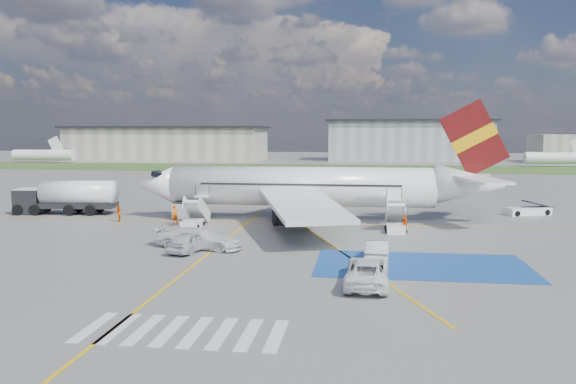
% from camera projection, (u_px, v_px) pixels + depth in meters
% --- Properties ---
extents(ground, '(400.00, 400.00, 0.00)m').
position_uv_depth(ground, '(281.00, 249.00, 42.38)').
color(ground, '#60605E').
rests_on(ground, ground).
extents(grass_strip, '(400.00, 30.00, 0.01)m').
position_uv_depth(grass_strip, '(337.00, 168.00, 136.01)').
color(grass_strip, '#2D4C1E').
rests_on(grass_strip, ground).
extents(taxiway_line_main, '(120.00, 0.20, 0.01)m').
position_uv_depth(taxiway_line_main, '(299.00, 223.00, 54.21)').
color(taxiway_line_main, gold).
rests_on(taxiway_line_main, ground).
extents(taxiway_line_cross, '(0.20, 60.00, 0.01)m').
position_uv_depth(taxiway_line_cross, '(173.00, 281.00, 33.18)').
color(taxiway_line_cross, gold).
rests_on(taxiway_line_cross, ground).
extents(taxiway_line_diag, '(20.71, 56.45, 0.01)m').
position_uv_depth(taxiway_line_diag, '(299.00, 223.00, 54.21)').
color(taxiway_line_diag, gold).
rests_on(taxiway_line_diag, ground).
extents(staging_box, '(14.00, 8.00, 0.01)m').
position_uv_depth(staging_box, '(422.00, 265.00, 37.13)').
color(staging_box, navy).
rests_on(staging_box, ground).
extents(crosswalk, '(9.00, 4.00, 0.01)m').
position_uv_depth(crosswalk, '(183.00, 331.00, 24.87)').
color(crosswalk, silver).
rests_on(crosswalk, ground).
extents(terminal_west, '(60.00, 22.00, 10.00)m').
position_uv_depth(terminal_west, '(168.00, 144.00, 177.16)').
color(terminal_west, gray).
rests_on(terminal_west, ground).
extents(terminal_centre, '(48.00, 18.00, 12.00)m').
position_uv_depth(terminal_centre, '(408.00, 141.00, 172.18)').
color(terminal_centre, gray).
rests_on(terminal_centre, ground).
extents(airliner, '(36.81, 32.95, 11.92)m').
position_uv_depth(airliner, '(316.00, 187.00, 55.62)').
color(airliner, white).
rests_on(airliner, ground).
extents(airstairs_fwd, '(1.90, 5.20, 3.60)m').
position_uv_depth(airstairs_fwd, '(193.00, 220.00, 52.13)').
color(airstairs_fwd, white).
rests_on(airstairs_fwd, ground).
extents(airstairs_aft, '(1.90, 5.20, 3.60)m').
position_uv_depth(airstairs_aft, '(395.00, 225.00, 49.71)').
color(airstairs_aft, white).
rests_on(airstairs_aft, ground).
extents(fuel_tanker, '(10.81, 3.84, 3.62)m').
position_uv_depth(fuel_tanker, '(67.00, 200.00, 60.29)').
color(fuel_tanker, black).
rests_on(fuel_tanker, ground).
extents(gpu_cart, '(2.52, 2.10, 1.81)m').
position_uv_depth(gpu_cart, '(184.00, 212.00, 56.02)').
color(gpu_cart, white).
rests_on(gpu_cart, ground).
extents(belt_loader, '(5.37, 3.37, 1.56)m').
position_uv_depth(belt_loader, '(528.00, 211.00, 59.70)').
color(belt_loader, white).
rests_on(belt_loader, ground).
extents(car_silver_a, '(2.64, 4.70, 1.51)m').
position_uv_depth(car_silver_a, '(190.00, 242.00, 41.34)').
color(car_silver_a, '#B8BCC0').
rests_on(car_silver_a, ground).
extents(car_silver_b, '(1.84, 4.50, 1.45)m').
position_uv_depth(car_silver_b, '(378.00, 250.00, 38.45)').
color(car_silver_b, '#ADB0B5').
rests_on(car_silver_b, ground).
extents(van_white_a, '(2.63, 5.37, 1.98)m').
position_uv_depth(van_white_a, '(367.00, 266.00, 32.76)').
color(van_white_a, white).
rests_on(van_white_a, ground).
extents(van_white_b, '(5.56, 3.22, 2.04)m').
position_uv_depth(van_white_b, '(198.00, 235.00, 42.52)').
color(van_white_b, silver).
rests_on(van_white_b, ground).
extents(crew_fwd, '(0.78, 0.80, 1.85)m').
position_uv_depth(crew_fwd, '(175.00, 215.00, 53.52)').
color(crew_fwd, '#FF5E0D').
rests_on(crew_fwd, ground).
extents(crew_nose, '(0.93, 0.97, 1.57)m').
position_uv_depth(crew_nose, '(118.00, 214.00, 55.14)').
color(crew_nose, '#E55D0C').
rests_on(crew_nose, ground).
extents(crew_aft, '(0.72, 1.01, 1.59)m').
position_uv_depth(crew_aft, '(405.00, 223.00, 49.25)').
color(crew_aft, '#E95A0C').
rests_on(crew_aft, ground).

